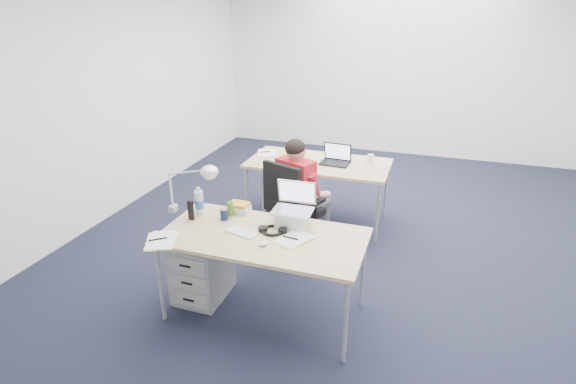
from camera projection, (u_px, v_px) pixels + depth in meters
The scene contains 24 objects.
floor at pixel (356, 248), 4.78m from camera, with size 7.00×7.00×0.00m, color black.
room at pixel (367, 85), 4.12m from camera, with size 6.02×7.02×2.80m.
desk_near at pixel (263, 240), 3.53m from camera, with size 1.60×0.80×0.73m.
desk_far at pixel (318, 166), 5.14m from camera, with size 1.60×0.80×0.73m.
office_chair at pixel (294, 229), 4.55m from camera, with size 0.83×0.83×1.03m.
seated_person at pixel (304, 194), 4.55m from camera, with size 0.55×0.72×1.21m.
drawer_pedestal_near at pixel (202, 268), 3.91m from camera, with size 0.40×0.50×0.55m, color #919496.
drawer_pedestal_far at pixel (285, 195), 5.39m from camera, with size 0.40×0.50×0.55m, color #919496.
silver_laptop at pixel (293, 206), 3.60m from camera, with size 0.32×0.25×0.34m, color silver, non-canonical shape.
wireless_keyboard at pixel (241, 232), 3.54m from camera, with size 0.27×0.11×0.01m, color white.
computer_mouse at pixel (264, 243), 3.36m from camera, with size 0.05×0.09×0.03m, color white.
headphones at pixel (273, 230), 3.55m from camera, with size 0.24×0.18×0.04m, color black, non-canonical shape.
can_koozie at pixel (224, 214), 3.74m from camera, with size 0.07×0.07×0.11m, color #152142.
water_bottle at pixel (199, 201), 3.81m from camera, with size 0.08×0.08×0.24m, color silver.
bear_figurine at pixel (230, 208), 3.81m from camera, with size 0.07×0.05×0.14m, color #357B21, non-canonical shape.
book_stack at pixel (239, 207), 3.89m from camera, with size 0.18×0.14×0.08m, color silver.
cordless_phone at pixel (191, 210), 3.73m from camera, with size 0.05×0.03×0.17m, color black.
papers_left at pixel (160, 241), 3.42m from camera, with size 0.20×0.29×0.01m, color #EDF68E.
papers_right at pixel (293, 239), 3.44m from camera, with size 0.19×0.28×0.01m, color #EDF68E.
sunglasses at pixel (289, 223), 3.68m from camera, with size 0.09×0.04×0.02m, color black, non-canonical shape.
desk_lamp at pixel (186, 188), 3.77m from camera, with size 0.43×0.16×0.49m, color silver, non-canonical shape.
dark_laptop at pixel (335, 154), 5.01m from camera, with size 0.32×0.31×0.23m, color black, non-canonical shape.
far_cup at pixel (370, 159), 5.06m from camera, with size 0.07×0.07×0.10m, color white.
far_papers at pixel (266, 153), 5.42m from camera, with size 0.20×0.29×0.01m, color white.
Camera 1 is at (0.64, -4.19, 2.40)m, focal length 28.00 mm.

